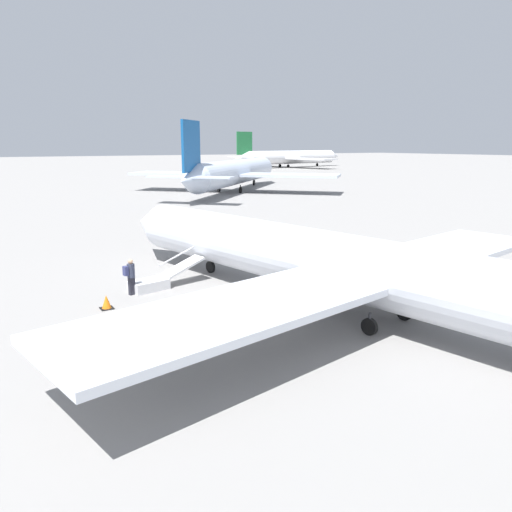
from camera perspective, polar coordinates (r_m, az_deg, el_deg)
name	(u,v)px	position (r m, az deg, el deg)	size (l,w,h in m)	color
ground_plane	(333,311)	(21.79, 8.83, -6.18)	(600.00, 600.00, 0.00)	gray
airplane_main	(354,268)	(20.62, 11.17, -1.30)	(33.14, 25.58, 7.00)	silver
airplane_far_right	(290,157)	(157.03, 3.94, 11.21)	(34.62, 45.27, 10.45)	white
airplane_far_center	(234,172)	(76.15, -2.49, 9.56)	(33.13, 33.64, 9.70)	silver
boarding_stairs	(156,281)	(25.14, -11.37, -2.82)	(1.78, 4.14, 1.73)	silver
passenger	(130,274)	(24.18, -14.16, -2.05)	(0.39, 0.56, 1.74)	#23232D
traffic_cone_near_stairs	(106,302)	(22.64, -16.72, -5.10)	(0.55, 0.55, 0.61)	black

